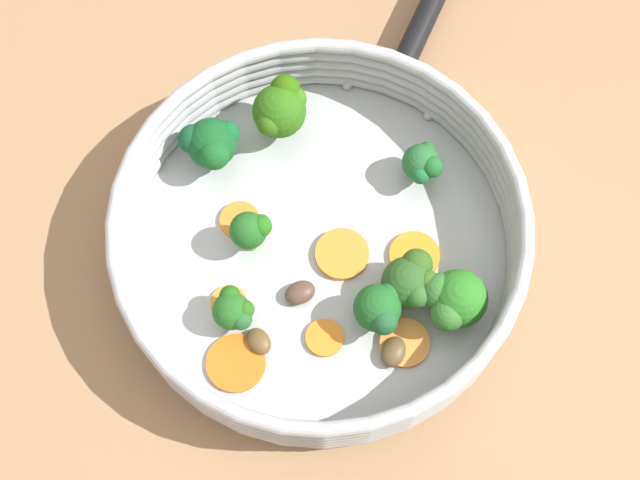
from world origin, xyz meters
TOP-DOWN VIEW (x-y plane):
  - ground_plane at (0.00, 0.00)m, footprint 4.00×4.00m
  - skillet at (0.00, 0.00)m, footprint 0.32×0.32m
  - skillet_rim_wall at (0.00, 0.00)m, footprint 0.33×0.33m
  - skillet_handle at (0.18, 0.16)m, footprint 0.13×0.13m
  - skillet_rivet_left at (0.14, 0.07)m, footprint 0.01×0.01m
  - skillet_rivet_right at (0.08, 0.13)m, footprint 0.01×0.01m
  - carrot_slice_0 at (0.07, -0.04)m, footprint 0.06×0.06m
  - carrot_slice_1 at (0.03, -0.10)m, footprint 0.05×0.05m
  - carrot_slice_2 at (0.01, -0.01)m, footprint 0.06×0.06m
  - carrot_slice_3 at (-0.09, -0.02)m, footprint 0.03×0.03m
  - carrot_slice_4 at (-0.05, 0.05)m, footprint 0.04×0.04m
  - carrot_slice_5 at (-0.10, -0.06)m, footprint 0.07×0.07m
  - carrot_slice_6 at (-0.03, -0.07)m, footprint 0.04×0.04m
  - broccoli_floret_0 at (0.01, 0.11)m, footprint 0.05×0.05m
  - broccoli_floret_1 at (-0.09, -0.03)m, footprint 0.03×0.04m
  - broccoli_floret_2 at (0.10, 0.02)m, footprint 0.03×0.03m
  - broccoli_floret_3 at (-0.05, 0.03)m, footprint 0.03×0.03m
  - broccoli_floret_4 at (0.07, -0.09)m, footprint 0.05×0.05m
  - broccoli_floret_5 at (0.05, -0.06)m, footprint 0.05×0.05m
  - broccoli_floret_6 at (-0.05, 0.11)m, footprint 0.05×0.05m
  - broccoli_floret_7 at (0.02, -0.08)m, footprint 0.04×0.04m
  - mushroom_piece_0 at (-0.08, -0.06)m, footprint 0.02×0.03m
  - mushroom_piece_1 at (-0.03, -0.03)m, footprint 0.03×0.02m
  - mushroom_piece_2 at (0.02, -0.11)m, footprint 0.03×0.03m

SIDE VIEW (x-z plane):
  - ground_plane at x=0.00m, z-range 0.00..0.00m
  - skillet at x=0.00m, z-range 0.00..0.01m
  - carrot_slice_3 at x=-0.09m, z-range 0.01..0.02m
  - carrot_slice_5 at x=-0.10m, z-range 0.01..0.02m
  - carrot_slice_6 at x=-0.03m, z-range 0.01..0.02m
  - carrot_slice_4 at x=-0.05m, z-range 0.01..0.02m
  - carrot_slice_0 at x=0.07m, z-range 0.01..0.02m
  - carrot_slice_1 at x=0.03m, z-range 0.01..0.02m
  - carrot_slice_2 at x=0.01m, z-range 0.01..0.02m
  - skillet_rivet_left at x=0.14m, z-range 0.01..0.02m
  - skillet_rivet_right at x=0.08m, z-range 0.01..0.02m
  - mushroom_piece_0 at x=-0.08m, z-range 0.01..0.02m
  - mushroom_piece_2 at x=0.02m, z-range 0.01..0.02m
  - mushroom_piece_1 at x=-0.03m, z-range 0.01..0.03m
  - skillet_handle at x=0.18m, z-range 0.01..0.03m
  - broccoli_floret_1 at x=-0.09m, z-range 0.02..0.05m
  - broccoli_floret_2 at x=0.10m, z-range 0.02..0.06m
  - broccoli_floret_5 at x=0.05m, z-range 0.02..0.06m
  - broccoli_floret_7 at x=0.02m, z-range 0.02..0.06m
  - broccoli_floret_4 at x=0.07m, z-range 0.02..0.07m
  - broccoli_floret_6 at x=-0.05m, z-range 0.02..0.07m
  - broccoli_floret_3 at x=-0.05m, z-range 0.02..0.06m
  - skillet_rim_wall at x=0.00m, z-range 0.01..0.07m
  - broccoli_floret_0 at x=0.01m, z-range 0.02..0.08m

